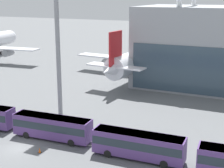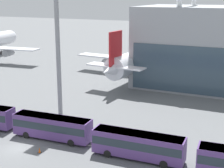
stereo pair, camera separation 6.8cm
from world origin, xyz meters
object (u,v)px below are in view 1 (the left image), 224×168
at_px(shuttle_bus_2, 52,126).
at_px(traffic_cone_1, 40,150).
at_px(shuttle_bus_3, 138,144).
at_px(floodlight_mast, 57,15).
at_px(airliner_at_gate_far, 148,57).

bearing_deg(shuttle_bus_2, traffic_cone_1, -80.60).
relative_size(shuttle_bus_3, floodlight_mast, 0.40).
bearing_deg(shuttle_bus_3, airliner_at_gate_far, 105.30).
bearing_deg(floodlight_mast, traffic_cone_1, -67.52).
bearing_deg(traffic_cone_1, floodlight_mast, 112.48).
height_order(shuttle_bus_2, shuttle_bus_3, same).
distance_m(shuttle_bus_3, floodlight_mast, 25.51).
bearing_deg(airliner_at_gate_far, floodlight_mast, 177.56).
distance_m(airliner_at_gate_far, traffic_cone_1, 47.23).
height_order(shuttle_bus_3, traffic_cone_1, shuttle_bus_3).
relative_size(airliner_at_gate_far, traffic_cone_1, 61.97).
bearing_deg(traffic_cone_1, shuttle_bus_3, 17.33).
relative_size(airliner_at_gate_far, shuttle_bus_2, 3.72).
xyz_separation_m(airliner_at_gate_far, traffic_cone_1, (1.25, -46.99, -4.66)).
distance_m(shuttle_bus_2, floodlight_mast, 18.34).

